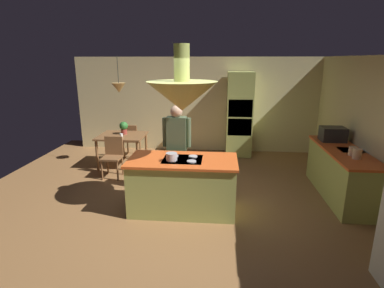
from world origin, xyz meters
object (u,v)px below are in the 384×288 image
Objects in this scene: person_at_island at (177,144)px; chair_facing_island at (113,154)px; cup_on_table at (121,136)px; cooking_pot_on_cooktop at (172,157)px; canister_sugar at (352,151)px; canister_flour at (357,154)px; kitchen_island at (183,185)px; oven_tower at (239,115)px; potted_plant_on_table at (124,127)px; dining_table at (122,139)px; microwave_on_counter at (333,134)px; chair_by_back_wall at (131,138)px.

person_at_island is 1.72m from chair_facing_island.
cooking_pot_on_cooktop is at bearing -53.54° from cup_on_table.
canister_sugar is 3.06m from cooking_pot_on_cooktop.
cup_on_table is 0.52× the size of canister_flour.
kitchen_island is at bearing -48.79° from cup_on_table.
oven_tower is 3.60m from cooking_pot_on_cooktop.
person_at_island is 2.09m from potted_plant_on_table.
canister_flour is (2.84, 0.28, 0.54)m from kitchen_island.
person_at_island reaches higher than chair_facing_island.
kitchen_island is 1.06× the size of person_at_island.
dining_table is 0.28m from cup_on_table.
canister_sugar is at bearing -4.98° from person_at_island.
cup_on_table is at bearing 82.06° from chair_facing_island.
person_at_island reaches higher than cooking_pot_on_cooktop.
kitchen_island is 3.23m from microwave_on_counter.
oven_tower is 3.44m from canister_flour.
kitchen_island reaches higher than chair_by_back_wall.
chair_by_back_wall is 9.67× the size of cup_on_table.
chair_by_back_wall is 0.72m from potted_plant_on_table.
canister_flour is at bearing -90.00° from canister_sugar.
canister_flour is at bearing -59.59° from oven_tower.
microwave_on_counter is (4.54, 0.01, 0.54)m from chair_facing_island.
person_at_island is at bearing -38.47° from cup_on_table.
cooking_pot_on_cooktop is at bearing -45.13° from chair_facing_island.
chair_facing_island is at bearing 134.87° from cooking_pot_on_cooktop.
canister_sugar reaches higher than kitchen_island.
chair_by_back_wall is at bearing 126.15° from person_at_island.
microwave_on_counter reaches higher than cup_on_table.
microwave_on_counter is at bearing 27.40° from cooking_pot_on_cooktop.
person_at_island is 9.73× the size of canister_flour.
canister_flour is 0.38× the size of microwave_on_counter.
chair_facing_island is at bearing -146.89° from oven_tower.
canister_flour is at bearing 7.76° from cooking_pot_on_cooktop.
dining_table is 1.23× the size of chair_facing_island.
chair_by_back_wall is at bearing 92.46° from potted_plant_on_table.
person_at_island is at bearing -166.98° from microwave_on_counter.
person_at_island is at bearing 126.15° from chair_by_back_wall.
chair_facing_island is at bearing -91.84° from potted_plant_on_table.
chair_facing_island is 4.66m from canister_sugar.
potted_plant_on_table is at bearing -159.35° from oven_tower.
person_at_island is 3.12m from microwave_on_counter.
canister_flour is 0.96× the size of cooking_pot_on_cooktop.
cooking_pot_on_cooktop is (0.04, -0.85, 0.02)m from person_at_island.
oven_tower is 2.52m from microwave_on_counter.
chair_facing_island is at bearing 90.00° from chair_by_back_wall.
kitchen_island is at bearing -52.69° from potted_plant_on_table.
cooking_pot_on_cooktop is (1.54, -1.55, 0.48)m from chair_facing_island.
microwave_on_counter reaches higher than canister_flour.
potted_plant_on_table is (0.03, 0.78, 0.42)m from chair_facing_island.
potted_plant_on_table is 4.84m from canister_sugar.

